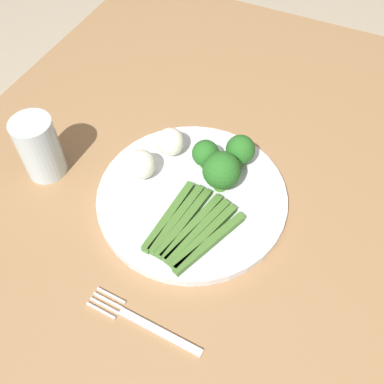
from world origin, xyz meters
name	(u,v)px	position (x,y,z in m)	size (l,w,h in m)	color
ground_plane	(197,360)	(0.00, 0.00, -0.01)	(6.00, 6.00, 0.02)	#B7A88E
dining_table	(200,252)	(0.00, 0.00, 0.63)	(1.20, 0.93, 0.73)	#9E754C
plate	(192,197)	(0.02, 0.03, 0.74)	(0.29, 0.29, 0.01)	white
asparagus_bundle	(191,228)	(-0.04, 0.00, 0.75)	(0.15, 0.11, 0.01)	#47752D
broccoli_back	(222,171)	(0.05, -0.01, 0.79)	(0.06, 0.06, 0.07)	#568E33
broccoli_near_center	(205,154)	(0.08, 0.03, 0.78)	(0.04, 0.04, 0.05)	#568E33
broccoli_outer_edge	(240,150)	(0.11, -0.01, 0.78)	(0.05, 0.05, 0.06)	#568E33
cauliflower_right	(171,142)	(0.09, 0.10, 0.77)	(0.05, 0.05, 0.05)	white
cauliflower_back_right	(141,164)	(0.03, 0.12, 0.77)	(0.05, 0.05, 0.05)	white
fork	(143,323)	(-0.18, 0.00, 0.73)	(0.03, 0.17, 0.00)	silver
water_glass	(39,148)	(-0.02, 0.27, 0.79)	(0.06, 0.06, 0.11)	silver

